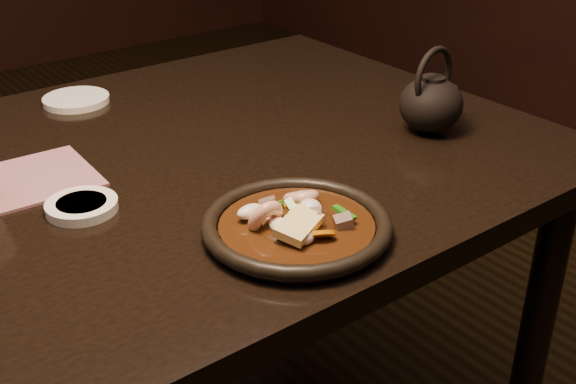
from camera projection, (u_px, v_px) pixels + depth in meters
table at (68, 236)px, 1.08m from camera, size 1.60×0.90×0.75m
plate at (297, 226)px, 0.93m from camera, size 0.25×0.25×0.03m
stirfry at (296, 222)px, 0.93m from camera, size 0.13×0.14×0.06m
soy_dish at (82, 206)px, 1.00m from camera, size 0.10×0.10×0.01m
saucer_right at (76, 100)px, 1.37m from camera, size 0.12×0.12×0.01m
napkin at (35, 178)px, 1.08m from camera, size 0.17×0.17×0.00m
teapot at (431, 101)px, 1.22m from camera, size 0.13×0.11×0.15m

